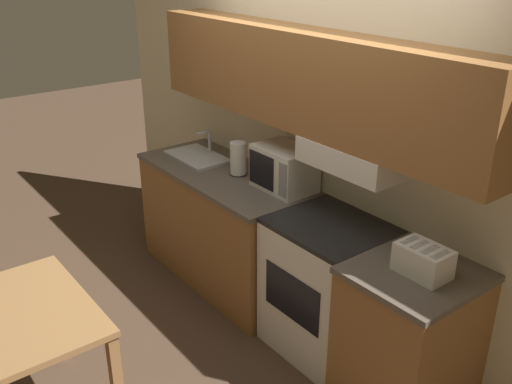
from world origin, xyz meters
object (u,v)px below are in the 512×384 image
stove_range (327,288)px  toaster (423,260)px  microwave (284,168)px  paper_towel_roll (238,159)px  dining_table (15,332)px  sink_basin (197,156)px

stove_range → toaster: size_ratio=3.21×
microwave → paper_towel_roll: (-0.42, -0.10, -0.03)m
stove_range → microwave: bearing=167.6°
stove_range → dining_table: bearing=-106.0°
microwave → sink_basin: microwave is taller
toaster → dining_table: bearing=-124.5°
toaster → paper_towel_roll: 1.76m
microwave → paper_towel_roll: size_ratio=1.72×
stove_range → paper_towel_roll: (-1.05, 0.04, 0.59)m
paper_towel_roll → dining_table: (0.52, -1.87, -0.42)m
dining_table → sink_basin: bearing=119.3°
microwave → dining_table: bearing=-87.1°
microwave → sink_basin: (-0.91, -0.16, -0.14)m
stove_range → sink_basin: size_ratio=1.71×
stove_range → paper_towel_roll: size_ratio=3.70×
toaster → paper_towel_roll: (-1.76, 0.07, 0.04)m
sink_basin → dining_table: (1.01, -1.81, -0.31)m
paper_towel_roll → stove_range: bearing=-2.2°
stove_range → toaster: 0.90m
microwave → paper_towel_roll: microwave is taller
toaster → microwave: bearing=173.0°
toaster → paper_towel_roll: paper_towel_roll is taller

